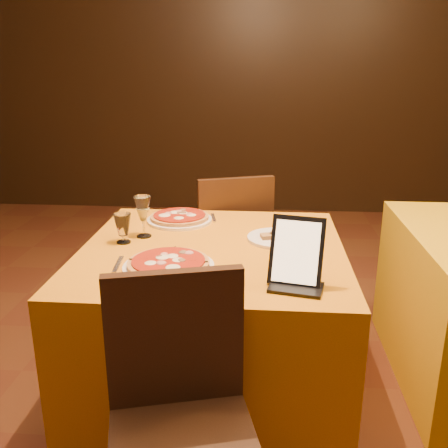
# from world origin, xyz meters

# --- Properties ---
(floor) EXTENTS (6.00, 7.00, 0.01)m
(floor) POSITION_xyz_m (0.00, 0.00, -0.01)
(floor) COLOR #5E2D19
(floor) RESTS_ON ground
(wall_back) EXTENTS (6.00, 0.01, 2.80)m
(wall_back) POSITION_xyz_m (0.00, 3.50, 1.40)
(wall_back) COLOR black
(wall_back) RESTS_ON floor
(main_table) EXTENTS (1.10, 1.10, 0.75)m
(main_table) POSITION_xyz_m (-0.13, 0.31, 0.38)
(main_table) COLOR orange
(main_table) RESTS_ON floor
(chair_main_near) EXTENTS (0.54, 0.54, 0.91)m
(chair_main_near) POSITION_xyz_m (-0.13, -0.51, 0.46)
(chair_main_near) COLOR black
(chair_main_near) RESTS_ON floor
(chair_main_far) EXTENTS (0.53, 0.53, 0.91)m
(chair_main_far) POSITION_xyz_m (-0.13, 1.11, 0.46)
(chair_main_far) COLOR #301E0F
(chair_main_far) RESTS_ON floor
(pizza_near) EXTENTS (0.35, 0.35, 0.03)m
(pizza_near) POSITION_xyz_m (-0.27, 0.06, 0.77)
(pizza_near) COLOR white
(pizza_near) RESTS_ON main_table
(pizza_far) EXTENTS (0.32, 0.32, 0.03)m
(pizza_far) POSITION_xyz_m (-0.33, 0.65, 0.77)
(pizza_far) COLOR white
(pizza_far) RESTS_ON main_table
(cutlet_dish) EXTENTS (0.27, 0.27, 0.03)m
(cutlet_dish) POSITION_xyz_m (0.14, 0.42, 0.76)
(cutlet_dish) COLOR white
(cutlet_dish) RESTS_ON main_table
(wine_glass) EXTENTS (0.08, 0.08, 0.19)m
(wine_glass) POSITION_xyz_m (-0.45, 0.41, 0.84)
(wine_glass) COLOR #E3E381
(wine_glass) RESTS_ON main_table
(water_glass) EXTENTS (0.07, 0.07, 0.13)m
(water_glass) POSITION_xyz_m (-0.52, 0.33, 0.81)
(water_glass) COLOR white
(water_glass) RESTS_ON main_table
(tablet) EXTENTS (0.20, 0.14, 0.23)m
(tablet) POSITION_xyz_m (0.20, -0.03, 0.87)
(tablet) COLOR black
(tablet) RESTS_ON main_table
(knife) EXTENTS (0.08, 0.21, 0.01)m
(knife) POSITION_xyz_m (-0.12, 0.04, 0.75)
(knife) COLOR silver
(knife) RESTS_ON main_table
(fork_near) EXTENTS (0.03, 0.16, 0.01)m
(fork_near) POSITION_xyz_m (-0.47, 0.08, 0.75)
(fork_near) COLOR silver
(fork_near) RESTS_ON main_table
(fork_far) EXTENTS (0.04, 0.14, 0.01)m
(fork_far) POSITION_xyz_m (-0.17, 0.72, 0.75)
(fork_far) COLOR #A7A8AD
(fork_far) RESTS_ON main_table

